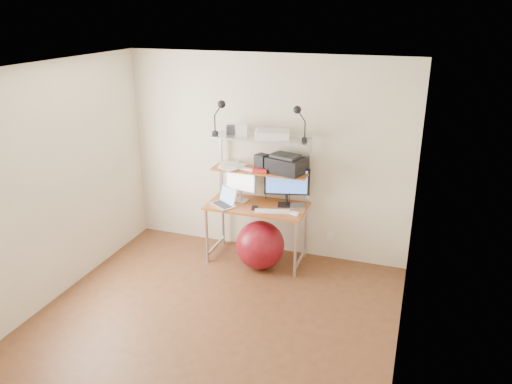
# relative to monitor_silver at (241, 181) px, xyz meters

# --- Properties ---
(room) EXTENTS (3.60, 3.60, 3.60)m
(room) POSITION_rel_monitor_silver_xyz_m (0.24, -1.52, 0.26)
(room) COLOR brown
(room) RESTS_ON ground
(computer_desk) EXTENTS (1.20, 0.60, 1.57)m
(computer_desk) POSITION_rel_monitor_silver_xyz_m (0.24, -0.02, -0.03)
(computer_desk) COLOR #AD4D21
(computer_desk) RESTS_ON ground
(desktop) EXTENTS (1.20, 0.60, 0.00)m
(desktop) POSITION_rel_monitor_silver_xyz_m (0.24, -0.08, -0.25)
(desktop) COLOR #AD4D21
(desktop) RESTS_ON computer_desk
(mid_shelf) EXTENTS (1.18, 0.34, 0.00)m
(mid_shelf) POSITION_rel_monitor_silver_xyz_m (0.24, 0.05, 0.16)
(mid_shelf) COLOR #AD4D21
(mid_shelf) RESTS_ON computer_desk
(top_shelf) EXTENTS (1.18, 0.34, 0.00)m
(top_shelf) POSITION_rel_monitor_silver_xyz_m (0.24, 0.05, 0.56)
(top_shelf) COLOR #B9B9BE
(top_shelf) RESTS_ON computer_desk
(floor) EXTENTS (3.60, 3.60, 0.00)m
(floor) POSITION_rel_monitor_silver_xyz_m (0.24, -1.52, -0.99)
(floor) COLOR brown
(floor) RESTS_ON ground
(wall_outlet) EXTENTS (0.08, 0.01, 0.12)m
(wall_outlet) POSITION_rel_monitor_silver_xyz_m (1.09, 0.26, -0.69)
(wall_outlet) COLOR white
(wall_outlet) RESTS_ON room
(monitor_silver) EXTENTS (0.42, 0.18, 0.47)m
(monitor_silver) POSITION_rel_monitor_silver_xyz_m (0.00, 0.00, 0.00)
(monitor_silver) COLOR #B6B6BB
(monitor_silver) RESTS_ON desktop
(monitor_black) EXTENTS (0.54, 0.20, 0.54)m
(monitor_black) POSITION_rel_monitor_silver_xyz_m (0.58, 0.04, 0.02)
(monitor_black) COLOR black
(monitor_black) RESTS_ON desktop
(laptop) EXTENTS (0.40, 0.38, 0.27)m
(laptop) POSITION_rel_monitor_silver_xyz_m (-0.12, -0.21, -0.20)
(laptop) COLOR silver
(laptop) RESTS_ON desktop
(keyboard) EXTENTS (0.43, 0.22, 0.01)m
(keyboard) POSITION_rel_monitor_silver_xyz_m (0.48, -0.22, -0.24)
(keyboard) COLOR white
(keyboard) RESTS_ON desktop
(mouse) EXTENTS (0.11, 0.09, 0.03)m
(mouse) POSITION_rel_monitor_silver_xyz_m (0.75, -0.22, -0.24)
(mouse) COLOR white
(mouse) RESTS_ON desktop
(mac_mini) EXTENTS (0.22, 0.22, 0.03)m
(mac_mini) POSITION_rel_monitor_silver_xyz_m (0.73, -0.01, -0.23)
(mac_mini) COLOR silver
(mac_mini) RESTS_ON desktop
(phone) EXTENTS (0.10, 0.14, 0.01)m
(phone) POSITION_rel_monitor_silver_xyz_m (0.25, -0.19, -0.24)
(phone) COLOR black
(phone) RESTS_ON desktop
(printer) EXTENTS (0.53, 0.43, 0.22)m
(printer) POSITION_rel_monitor_silver_xyz_m (0.55, 0.05, 0.26)
(printer) COLOR black
(printer) RESTS_ON mid_shelf
(nas_cube) EXTENTS (0.17, 0.17, 0.20)m
(nas_cube) POSITION_rel_monitor_silver_xyz_m (0.26, 0.03, 0.26)
(nas_cube) COLOR black
(nas_cube) RESTS_ON mid_shelf
(red_box) EXTENTS (0.18, 0.13, 0.05)m
(red_box) POSITION_rel_monitor_silver_xyz_m (0.27, -0.04, 0.18)
(red_box) COLOR red
(red_box) RESTS_ON mid_shelf
(scanner) EXTENTS (0.45, 0.35, 0.11)m
(scanner) POSITION_rel_monitor_silver_xyz_m (0.39, 0.04, 0.61)
(scanner) COLOR white
(scanner) RESTS_ON top_shelf
(box_white) EXTENTS (0.15, 0.14, 0.15)m
(box_white) POSITION_rel_monitor_silver_xyz_m (0.00, 0.06, 0.63)
(box_white) COLOR white
(box_white) RESTS_ON top_shelf
(box_grey) EXTENTS (0.13, 0.13, 0.10)m
(box_grey) POSITION_rel_monitor_silver_xyz_m (-0.16, 0.11, 0.61)
(box_grey) COLOR #2E2E31
(box_grey) RESTS_ON top_shelf
(clip_lamp_left) EXTENTS (0.17, 0.09, 0.43)m
(clip_lamp_left) POSITION_rel_monitor_silver_xyz_m (-0.22, -0.05, 0.87)
(clip_lamp_left) COLOR black
(clip_lamp_left) RESTS_ON top_shelf
(clip_lamp_right) EXTENTS (0.16, 0.09, 0.41)m
(clip_lamp_right) POSITION_rel_monitor_silver_xyz_m (0.71, 0.00, 0.86)
(clip_lamp_right) COLOR black
(clip_lamp_right) RESTS_ON top_shelf
(exercise_ball) EXTENTS (0.59, 0.59, 0.59)m
(exercise_ball) POSITION_rel_monitor_silver_xyz_m (0.34, -0.25, -0.69)
(exercise_ball) COLOR maroon
(exercise_ball) RESTS_ON floor
(paper_stack) EXTENTS (0.38, 0.42, 0.02)m
(paper_stack) POSITION_rel_monitor_silver_xyz_m (-0.14, 0.05, 0.17)
(paper_stack) COLOR white
(paper_stack) RESTS_ON mid_shelf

